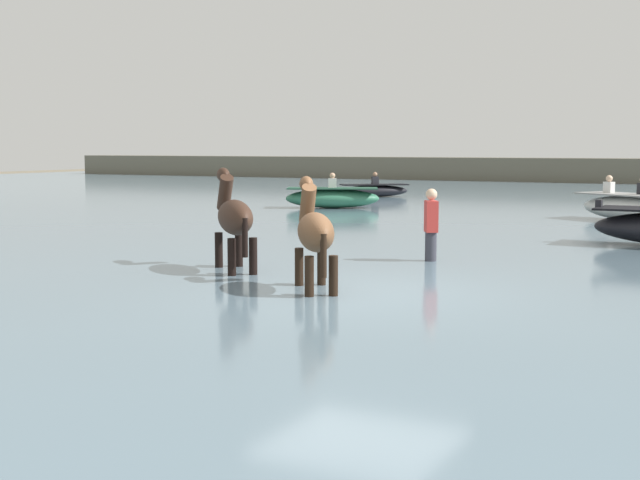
% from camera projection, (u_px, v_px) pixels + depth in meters
% --- Properties ---
extents(ground_plane, '(120.00, 120.00, 0.00)m').
position_uv_depth(ground_plane, '(362.00, 319.00, 12.05)').
color(ground_plane, '#756B56').
extents(water_surface, '(90.00, 90.00, 0.38)m').
position_uv_depth(water_surface, '(540.00, 238.00, 20.83)').
color(water_surface, slate).
rests_on(water_surface, ground).
extents(horse_lead_dark_bay, '(1.54, 1.51, 2.00)m').
position_uv_depth(horse_lead_dark_bay, '(234.00, 220.00, 14.04)').
color(horse_lead_dark_bay, '#382319').
rests_on(horse_lead_dark_bay, ground).
extents(horse_trailing_bay, '(1.32, 1.59, 1.92)m').
position_uv_depth(horse_trailing_bay, '(315.00, 235.00, 12.13)').
color(horse_trailing_bay, brown).
rests_on(horse_trailing_bay, ground).
extents(boat_far_inshore, '(2.62, 2.42, 0.98)m').
position_uv_depth(boat_far_inshore, '(374.00, 190.00, 34.71)').
color(boat_far_inshore, black).
rests_on(boat_far_inshore, water_surface).
extents(boat_near_starboard, '(3.20, 2.33, 1.14)m').
position_uv_depth(boat_near_starboard, '(332.00, 198.00, 28.39)').
color(boat_near_starboard, '#337556').
rests_on(boat_near_starboard, water_surface).
extents(boat_distant_east, '(3.70, 2.93, 1.20)m').
position_uv_depth(boat_distant_east, '(639.00, 208.00, 23.18)').
color(boat_distant_east, silver).
rests_on(boat_distant_east, water_surface).
extents(person_spectator_far, '(0.33, 0.38, 1.63)m').
position_uv_depth(person_spectator_far, '(431.00, 233.00, 15.22)').
color(person_spectator_far, '#383842').
rests_on(person_spectator_far, ground).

